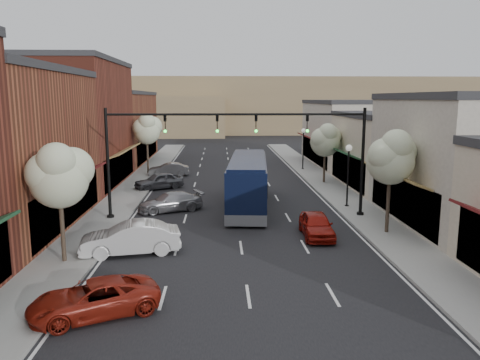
{
  "coord_description": "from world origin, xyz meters",
  "views": [
    {
      "loc": [
        -1.07,
        -21.05,
        7.57
      ],
      "look_at": [
        0.28,
        9.62,
        2.2
      ],
      "focal_mm": 35.0,
      "sensor_mm": 36.0,
      "label": 1
    }
  ],
  "objects": [
    {
      "name": "ground",
      "position": [
        0.0,
        0.0,
        0.0
      ],
      "size": [
        160.0,
        160.0,
        0.0
      ],
      "primitive_type": "plane",
      "color": "black",
      "rests_on": "ground"
    },
    {
      "name": "sidewalk_left",
      "position": [
        -8.4,
        18.5,
        0.07
      ],
      "size": [
        2.8,
        73.0,
        0.15
      ],
      "primitive_type": "cube",
      "color": "gray",
      "rests_on": "ground"
    },
    {
      "name": "sidewalk_right",
      "position": [
        8.4,
        18.5,
        0.07
      ],
      "size": [
        2.8,
        73.0,
        0.15
      ],
      "primitive_type": "cube",
      "color": "gray",
      "rests_on": "ground"
    },
    {
      "name": "curb_left",
      "position": [
        -7.0,
        18.5,
        0.07
      ],
      "size": [
        0.25,
        73.0,
        0.17
      ],
      "primitive_type": "cube",
      "color": "gray",
      "rests_on": "ground"
    },
    {
      "name": "curb_right",
      "position": [
        7.0,
        18.5,
        0.07
      ],
      "size": [
        0.25,
        73.0,
        0.17
      ],
      "primitive_type": "cube",
      "color": "gray",
      "rests_on": "ground"
    },
    {
      "name": "bldg_left_midfar",
      "position": [
        -14.24,
        20.0,
        5.4
      ],
      "size": [
        10.14,
        14.1,
        10.9
      ],
      "color": "maroon",
      "rests_on": "ground"
    },
    {
      "name": "bldg_left_far",
      "position": [
        -14.22,
        36.0,
        4.16
      ],
      "size": [
        10.14,
        18.1,
        8.4
      ],
      "color": "brown",
      "rests_on": "ground"
    },
    {
      "name": "bldg_right_midnear",
      "position": [
        13.72,
        6.0,
        3.91
      ],
      "size": [
        9.14,
        12.1,
        7.9
      ],
      "color": "beige",
      "rests_on": "ground"
    },
    {
      "name": "bldg_right_midfar",
      "position": [
        13.7,
        18.0,
        3.17
      ],
      "size": [
        9.14,
        12.1,
        6.4
      ],
      "color": "beige",
      "rests_on": "ground"
    },
    {
      "name": "bldg_right_far",
      "position": [
        13.71,
        32.0,
        3.66
      ],
      "size": [
        9.14,
        16.1,
        7.4
      ],
      "color": "beige",
      "rests_on": "ground"
    },
    {
      "name": "hill_far",
      "position": [
        0.0,
        90.0,
        6.0
      ],
      "size": [
        120.0,
        30.0,
        12.0
      ],
      "primitive_type": "cube",
      "color": "#7A6647",
      "rests_on": "ground"
    },
    {
      "name": "hill_near",
      "position": [
        -25.0,
        78.0,
        4.0
      ],
      "size": [
        50.0,
        20.0,
        8.0
      ],
      "primitive_type": "cube",
      "color": "#7A6647",
      "rests_on": "ground"
    },
    {
      "name": "signal_mast_right",
      "position": [
        5.62,
        8.0,
        4.62
      ],
      "size": [
        8.22,
        0.46,
        7.0
      ],
      "color": "black",
      "rests_on": "ground"
    },
    {
      "name": "signal_mast_left",
      "position": [
        -5.62,
        8.0,
        4.62
      ],
      "size": [
        8.22,
        0.46,
        7.0
      ],
      "color": "black",
      "rests_on": "ground"
    },
    {
      "name": "tree_right_near",
      "position": [
        8.35,
        3.94,
        4.45
      ],
      "size": [
        2.85,
        2.65,
        5.95
      ],
      "color": "#47382B",
      "rests_on": "ground"
    },
    {
      "name": "tree_right_far",
      "position": [
        8.35,
        19.94,
        3.99
      ],
      "size": [
        2.85,
        2.65,
        5.43
      ],
      "color": "#47382B",
      "rests_on": "ground"
    },
    {
      "name": "tree_left_near",
      "position": [
        -8.25,
        -0.06,
        4.22
      ],
      "size": [
        2.85,
        2.65,
        5.69
      ],
      "color": "#47382B",
      "rests_on": "ground"
    },
    {
      "name": "tree_left_far",
      "position": [
        -8.25,
        25.94,
        4.6
      ],
      "size": [
        2.85,
        2.65,
        6.13
      ],
      "color": "#47382B",
      "rests_on": "ground"
    },
    {
      "name": "lamp_post_near",
      "position": [
        7.8,
        10.5,
        3.01
      ],
      "size": [
        0.44,
        0.44,
        4.44
      ],
      "color": "black",
      "rests_on": "ground"
    },
    {
      "name": "lamp_post_far",
      "position": [
        7.8,
        28.0,
        3.01
      ],
      "size": [
        0.44,
        0.44,
        4.44
      ],
      "color": "black",
      "rests_on": "ground"
    },
    {
      "name": "coach_bus",
      "position": [
        0.9,
        11.02,
        1.83
      ],
      "size": [
        3.44,
        11.61,
        3.5
      ],
      "rotation": [
        0.0,
        0.0,
        -0.08
      ],
      "color": "black",
      "rests_on": "ground"
    },
    {
      "name": "red_hatchback",
      "position": [
        4.25,
        3.73,
        0.68
      ],
      "size": [
        1.73,
        4.06,
        1.37
      ],
      "primitive_type": "imported",
      "rotation": [
        0.0,
        0.0,
        -0.03
      ],
      "color": "maroon",
      "rests_on": "ground"
    },
    {
      "name": "parked_car_a",
      "position": [
        -5.53,
        -5.36,
        0.62
      ],
      "size": [
        4.95,
        3.73,
        1.25
      ],
      "primitive_type": "imported",
      "rotation": [
        0.0,
        0.0,
        -1.15
      ],
      "color": "maroon",
      "rests_on": "ground"
    },
    {
      "name": "parked_car_b",
      "position": [
        -5.48,
        1.28,
        0.8
      ],
      "size": [
        5.06,
        2.58,
        1.59
      ],
      "primitive_type": "imported",
      "rotation": [
        0.0,
        0.0,
        -1.38
      ],
      "color": "silver",
      "rests_on": "ground"
    },
    {
      "name": "parked_car_c",
      "position": [
        -4.45,
        10.11,
        0.64
      ],
      "size": [
        4.76,
        3.32,
        1.28
      ],
      "primitive_type": "imported",
      "rotation": [
        0.0,
        0.0,
        -1.19
      ],
      "color": "#939398",
      "rests_on": "ground"
    },
    {
      "name": "parked_car_d",
      "position": [
        -6.2,
        18.06,
        0.7
      ],
      "size": [
        4.42,
        3.42,
        1.41
      ],
      "primitive_type": "imported",
      "rotation": [
        0.0,
        0.0,
        -1.08
      ],
      "color": "#56585D",
      "rests_on": "ground"
    },
    {
      "name": "parked_car_e",
      "position": [
        -6.12,
        24.79,
        0.65
      ],
      "size": [
        4.09,
        1.85,
        1.3
      ],
      "primitive_type": "imported",
      "rotation": [
        0.0,
        0.0,
        -1.45
      ],
      "color": "gray",
      "rests_on": "ground"
    }
  ]
}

